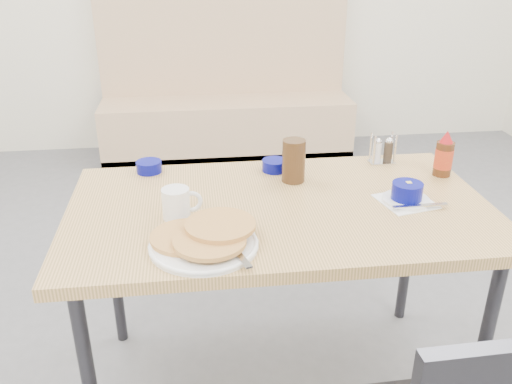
{
  "coord_description": "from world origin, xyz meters",
  "views": [
    {
      "loc": [
        -0.28,
        -1.34,
        1.56
      ],
      "look_at": [
        -0.08,
        0.23,
        0.82
      ],
      "focal_mm": 38.0,
      "sensor_mm": 36.0,
      "label": 1
    }
  ],
  "objects": [
    {
      "name": "amber_tumbler",
      "position": [
        0.08,
        0.44,
        0.84
      ],
      "size": [
        0.11,
        0.11,
        0.16
      ],
      "primitive_type": "cylinder",
      "rotation": [
        0.0,
        0.0,
        0.42
      ],
      "color": "#3D2613",
      "rests_on": "dining_table"
    },
    {
      "name": "dining_table",
      "position": [
        0.0,
        0.25,
        0.7
      ],
      "size": [
        1.4,
        0.8,
        0.76
      ],
      "color": "tan",
      "rests_on": "ground"
    },
    {
      "name": "booth_bench",
      "position": [
        0.0,
        2.78,
        0.35
      ],
      "size": [
        1.9,
        0.56,
        1.22
      ],
      "color": "tan",
      "rests_on": "ground"
    },
    {
      "name": "creamer_bowl",
      "position": [
        -0.45,
        0.59,
        0.78
      ],
      "size": [
        0.09,
        0.09,
        0.04
      ],
      "rotation": [
        0.0,
        0.0,
        0.18
      ],
      "color": "#050871",
      "rests_on": "dining_table"
    },
    {
      "name": "pancake_plate",
      "position": [
        -0.26,
        0.01,
        0.78
      ],
      "size": [
        0.31,
        0.31,
        0.06
      ],
      "rotation": [
        0.0,
        0.0,
        -0.01
      ],
      "color": "white",
      "rests_on": "dining_table"
    },
    {
      "name": "butter_bowl",
      "position": [
        0.03,
        0.54,
        0.78
      ],
      "size": [
        0.09,
        0.09,
        0.04
      ],
      "rotation": [
        0.0,
        0.0,
        -0.1
      ],
      "color": "#050871",
      "rests_on": "dining_table"
    },
    {
      "name": "syrup_bottle",
      "position": [
        0.64,
        0.42,
        0.83
      ],
      "size": [
        0.07,
        0.07,
        0.17
      ],
      "rotation": [
        0.0,
        0.0,
        -0.06
      ],
      "color": "#47230F",
      "rests_on": "dining_table"
    },
    {
      "name": "coffee_mug",
      "position": [
        -0.34,
        0.2,
        0.81
      ],
      "size": [
        0.13,
        0.09,
        0.1
      ],
      "rotation": [
        0.0,
        0.0,
        0.11
      ],
      "color": "white",
      "rests_on": "dining_table"
    },
    {
      "name": "grits_setting",
      "position": [
        0.42,
        0.22,
        0.79
      ],
      "size": [
        0.22,
        0.2,
        0.07
      ],
      "rotation": [
        0.0,
        0.0,
        0.23
      ],
      "color": "white",
      "rests_on": "dining_table"
    },
    {
      "name": "condiment_caddy",
      "position": [
        0.46,
        0.57,
        0.8
      ],
      "size": [
        0.1,
        0.06,
        0.12
      ],
      "rotation": [
        0.0,
        0.0,
        0.03
      ],
      "color": "silver",
      "rests_on": "dining_table"
    }
  ]
}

